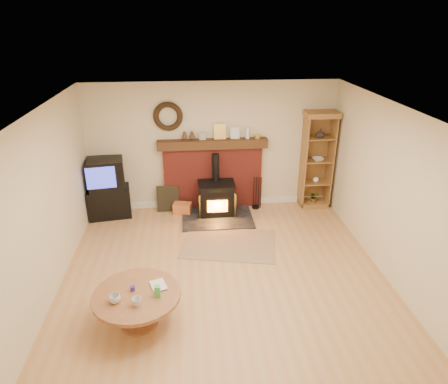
{
  "coord_description": "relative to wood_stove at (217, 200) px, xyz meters",
  "views": [
    {
      "loc": [
        -0.49,
        -4.98,
        3.75
      ],
      "look_at": [
        0.07,
        1.0,
        1.07
      ],
      "focal_mm": 32.0,
      "sensor_mm": 36.0,
      "label": 1
    }
  ],
  "objects": [
    {
      "name": "coffee_table",
      "position": [
        -1.27,
        -3.04,
        0.06
      ],
      "size": [
        1.14,
        1.14,
        0.64
      ],
      "color": "brown",
      "rests_on": "ground"
    },
    {
      "name": "wood_stove",
      "position": [
        0.0,
        0.0,
        0.0
      ],
      "size": [
        1.4,
        1.0,
        1.24
      ],
      "color": "black",
      "rests_on": "ground"
    },
    {
      "name": "curio_cabinet",
      "position": [
        2.09,
        0.29,
        0.68
      ],
      "size": [
        0.65,
        0.47,
        2.02
      ],
      "color": "brown",
      "rests_on": "ground"
    },
    {
      "name": "area_rug",
      "position": [
        0.13,
        -1.17,
        -0.32
      ],
      "size": [
        1.82,
        1.42,
        0.01
      ],
      "primitive_type": "cube",
      "rotation": [
        0.0,
        0.0,
        -0.2
      ],
      "color": "brown",
      "rests_on": "ground"
    },
    {
      "name": "ground",
      "position": [
        -0.04,
        -2.27,
        -0.33
      ],
      "size": [
        5.5,
        5.5,
        0.0
      ],
      "primitive_type": "plane",
      "color": "tan",
      "rests_on": "ground"
    },
    {
      "name": "room_shell",
      "position": [
        -0.06,
        -2.17,
        1.39
      ],
      "size": [
        5.02,
        5.52,
        2.61
      ],
      "color": "beige",
      "rests_on": "ground"
    },
    {
      "name": "tv_unit",
      "position": [
        -2.15,
        0.2,
        0.24
      ],
      "size": [
        0.89,
        0.68,
        1.2
      ],
      "color": "black",
      "rests_on": "ground"
    },
    {
      "name": "fire_tools",
      "position": [
        0.85,
        0.23,
        -0.17
      ],
      "size": [
        0.19,
        0.16,
        0.7
      ],
      "color": "black",
      "rests_on": "ground"
    },
    {
      "name": "firelog_box",
      "position": [
        -0.69,
        0.13,
        -0.22
      ],
      "size": [
        0.4,
        0.31,
        0.22
      ],
      "primitive_type": "cube",
      "rotation": [
        0.0,
        0.0,
        -0.25
      ],
      "color": "gold",
      "rests_on": "ground"
    },
    {
      "name": "chimney_breast",
      "position": [
        -0.04,
        0.4,
        0.47
      ],
      "size": [
        2.2,
        0.22,
        1.78
      ],
      "color": "maroon",
      "rests_on": "ground"
    },
    {
      "name": "leaning_painting",
      "position": [
        -0.99,
        0.28,
        -0.06
      ],
      "size": [
        0.45,
        0.12,
        0.54
      ],
      "primitive_type": "cube",
      "rotation": [
        -0.17,
        0.0,
        0.0
      ],
      "color": "black",
      "rests_on": "ground"
    }
  ]
}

